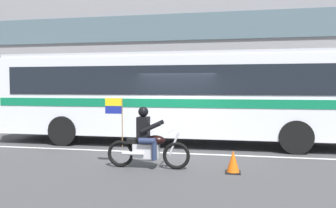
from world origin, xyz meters
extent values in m
plane|color=#3D3D3F|center=(0.00, 0.00, 0.00)|extent=(60.00, 60.00, 0.00)
cube|color=#B7B2A8|center=(0.00, 5.10, 0.07)|extent=(28.00, 3.80, 0.15)
cube|color=silver|center=(0.00, -0.60, 0.00)|extent=(26.60, 0.14, 0.01)
cube|color=#4C606B|center=(0.00, 6.96, 5.21)|extent=(25.76, 0.10, 1.40)
cube|color=silver|center=(0.07, 1.20, 1.73)|extent=(13.24, 2.56, 2.70)
cube|color=black|center=(0.07, 1.20, 2.28)|extent=(12.18, 2.60, 0.96)
cube|color=#0F7247|center=(0.07, 1.20, 1.53)|extent=(12.97, 2.59, 0.28)
cube|color=#BABCC3|center=(0.07, 1.20, 3.14)|extent=(12.97, 2.43, 0.16)
cylinder|color=black|center=(-4.04, 0.02, 0.52)|extent=(1.04, 0.30, 1.04)
cylinder|color=black|center=(3.71, 0.02, 0.52)|extent=(1.04, 0.30, 1.04)
torus|color=black|center=(0.43, -2.59, 0.34)|extent=(0.69, 0.10, 0.69)
torus|color=black|center=(-1.02, -2.62, 0.34)|extent=(0.69, 0.10, 0.69)
cube|color=silver|center=(-0.35, -2.61, 0.44)|extent=(0.65, 0.29, 0.36)
ellipsoid|color=black|center=(-0.10, -2.60, 0.72)|extent=(0.49, 0.29, 0.24)
cube|color=black|center=(-0.55, -2.61, 0.69)|extent=(0.57, 0.27, 0.12)
cylinder|color=silver|center=(0.37, -2.59, 0.65)|extent=(0.28, 0.06, 0.58)
cylinder|color=silver|center=(0.29, -2.60, 0.96)|extent=(0.05, 0.64, 0.04)
cylinder|color=silver|center=(-0.64, -2.78, 0.39)|extent=(0.55, 0.10, 0.09)
cube|color=black|center=(-0.42, -2.61, 1.02)|extent=(0.29, 0.37, 0.56)
sphere|color=black|center=(-0.42, -2.61, 1.44)|extent=(0.26, 0.26, 0.26)
cylinder|color=#232D4C|center=(-0.28, -2.43, 0.72)|extent=(0.42, 0.16, 0.15)
cylinder|color=#232D4C|center=(-0.10, -2.42, 0.48)|extent=(0.13, 0.13, 0.46)
cylinder|color=#232D4C|center=(-0.27, -2.79, 0.72)|extent=(0.42, 0.16, 0.15)
cylinder|color=#232D4C|center=(-0.09, -2.78, 0.48)|extent=(0.13, 0.13, 0.46)
cylinder|color=black|center=(-0.18, -2.41, 1.06)|extent=(0.52, 0.12, 0.32)
cylinder|color=black|center=(-0.17, -2.81, 1.06)|extent=(0.52, 0.12, 0.32)
cylinder|color=olive|center=(-0.97, -2.62, 1.15)|extent=(0.02, 0.02, 1.25)
cube|color=yellow|center=(-1.20, -2.63, 1.68)|extent=(0.44, 0.03, 0.20)
cube|color=navy|center=(-1.20, -2.63, 1.47)|extent=(0.44, 0.03, 0.20)
cylinder|color=gold|center=(5.05, 4.11, 0.44)|extent=(0.22, 0.22, 0.58)
sphere|color=gold|center=(5.05, 4.11, 0.80)|extent=(0.20, 0.20, 0.20)
cylinder|color=gold|center=(5.05, 3.97, 0.47)|extent=(0.09, 0.10, 0.09)
cone|color=#EA590F|center=(1.82, -2.68, 0.28)|extent=(0.32, 0.32, 0.55)
cube|color=black|center=(1.82, -2.68, 0.01)|extent=(0.36, 0.36, 0.03)
camera|label=1|loc=(1.81, -10.81, 2.08)|focal=36.03mm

